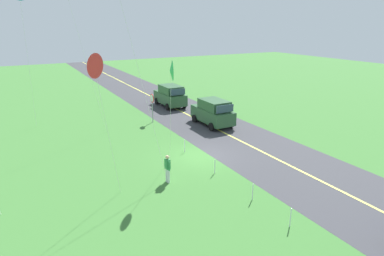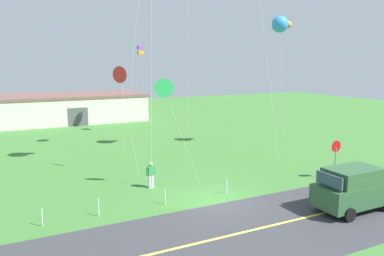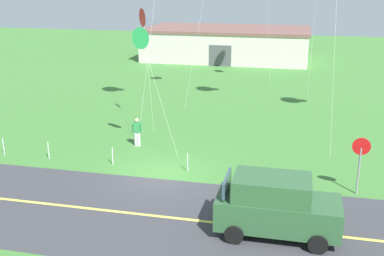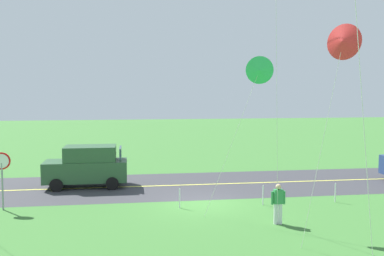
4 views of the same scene
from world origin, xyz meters
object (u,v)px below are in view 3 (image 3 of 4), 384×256
at_px(car_suv_foreground, 276,205).
at_px(kite_orange_near, 143,18).
at_px(person_adult_near, 137,131).
at_px(warehouse_distant, 227,43).
at_px(stop_sign, 361,155).
at_px(kite_cyan_top, 141,38).

relative_size(car_suv_foreground, kite_orange_near, 0.61).
bearing_deg(person_adult_near, kite_orange_near, 100.84).
relative_size(person_adult_near, warehouse_distant, 0.09).
xyz_separation_m(stop_sign, person_adult_near, (-11.28, 3.69, -0.94)).
distance_m(car_suv_foreground, warehouse_distant, 39.28).
relative_size(person_adult_near, kite_cyan_top, 0.24).
bearing_deg(kite_cyan_top, warehouse_distant, 90.70).
bearing_deg(car_suv_foreground, stop_sign, 52.47).
bearing_deg(kite_orange_near, person_adult_near, -79.80).
distance_m(person_adult_near, kite_orange_near, 6.90).
xyz_separation_m(car_suv_foreground, stop_sign, (3.26, 4.24, 0.65)).
xyz_separation_m(car_suv_foreground, warehouse_distant, (-7.76, 38.50, 0.60)).
bearing_deg(car_suv_foreground, kite_cyan_top, 135.31).
bearing_deg(kite_orange_near, warehouse_distant, 88.06).
bearing_deg(stop_sign, kite_cyan_top, 163.95).
bearing_deg(stop_sign, kite_orange_near, 148.46).
height_order(stop_sign, person_adult_near, stop_sign).
relative_size(stop_sign, kite_orange_near, 0.35).
xyz_separation_m(kite_orange_near, warehouse_distant, (0.91, 26.93, -4.94)).
xyz_separation_m(car_suv_foreground, person_adult_near, (-8.02, 7.93, -0.29)).
height_order(person_adult_near, kite_orange_near, kite_orange_near).
relative_size(stop_sign, warehouse_distant, 0.14).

